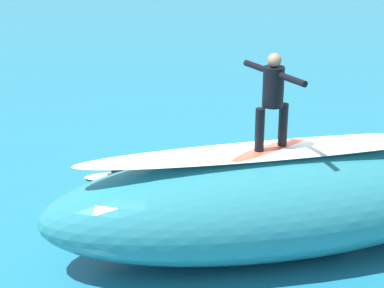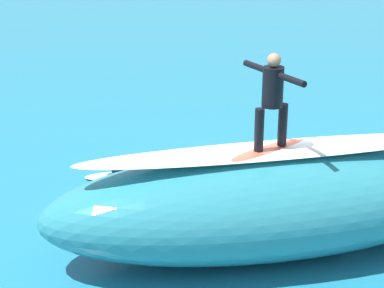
% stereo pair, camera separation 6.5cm
% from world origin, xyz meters
% --- Properties ---
extents(ground_plane, '(120.00, 120.00, 0.00)m').
position_xyz_m(ground_plane, '(0.00, 0.00, 0.00)').
color(ground_plane, teal).
extents(wave_crest, '(7.98, 3.57, 1.78)m').
position_xyz_m(wave_crest, '(-0.06, 1.58, 0.89)').
color(wave_crest, teal).
rests_on(wave_crest, ground_plane).
extents(wave_foam_lip, '(6.60, 1.83, 0.08)m').
position_xyz_m(wave_foam_lip, '(-0.06, 1.58, 1.82)').
color(wave_foam_lip, white).
rests_on(wave_foam_lip, wave_crest).
extents(surfboard_riding, '(1.95, 1.36, 0.09)m').
position_xyz_m(surfboard_riding, '(0.04, 1.60, 1.82)').
color(surfboard_riding, '#E0563D').
rests_on(surfboard_riding, wave_crest).
extents(surfer_riding, '(0.77, 1.34, 1.55)m').
position_xyz_m(surfer_riding, '(0.04, 1.60, 2.76)').
color(surfer_riding, black).
rests_on(surfer_riding, surfboard_riding).
extents(surfboard_paddling, '(2.02, 0.53, 0.09)m').
position_xyz_m(surfboard_paddling, '(2.36, -1.52, 0.05)').
color(surfboard_paddling, '#EAE5C6').
rests_on(surfboard_paddling, ground_plane).
extents(surfer_paddling, '(1.77, 0.31, 0.32)m').
position_xyz_m(surfer_paddling, '(2.22, -1.52, 0.23)').
color(surfer_paddling, black).
rests_on(surfer_paddling, surfboard_paddling).
extents(foam_patch_near, '(0.87, 0.89, 0.17)m').
position_xyz_m(foam_patch_near, '(-1.39, 1.51, 0.08)').
color(foam_patch_near, white).
rests_on(foam_patch_near, ground_plane).
extents(foam_patch_mid, '(0.64, 0.68, 0.08)m').
position_xyz_m(foam_patch_mid, '(-3.22, -2.95, 0.04)').
color(foam_patch_mid, white).
rests_on(foam_patch_mid, ground_plane).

